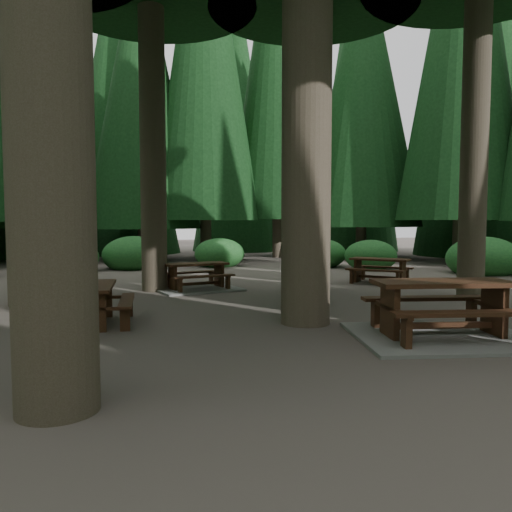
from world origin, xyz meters
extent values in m
plane|color=#595048|center=(0.00, 0.00, 0.00)|extent=(80.00, 80.00, 0.00)
cube|color=gray|center=(2.40, -1.38, 0.03)|extent=(2.91, 2.55, 0.05)
cube|color=black|center=(2.40, -1.38, 0.84)|extent=(2.12, 1.13, 0.07)
cube|color=black|center=(2.51, -0.72, 0.50)|extent=(2.04, 0.63, 0.06)
cube|color=black|center=(2.28, -2.04, 0.50)|extent=(2.04, 0.63, 0.06)
cube|color=black|center=(1.60, -1.24, 0.40)|extent=(0.20, 0.62, 0.81)
cube|color=black|center=(1.60, -1.24, 0.47)|extent=(0.37, 1.62, 0.07)
cube|color=black|center=(3.19, -1.52, 0.40)|extent=(0.20, 0.62, 0.81)
cube|color=black|center=(3.19, -1.52, 0.47)|extent=(0.37, 1.62, 0.07)
cube|color=black|center=(2.40, -1.38, 0.20)|extent=(1.67, 0.38, 0.09)
cube|color=black|center=(-2.71, 0.99, 0.66)|extent=(0.68, 1.61, 0.05)
cube|color=black|center=(-3.24, 1.01, 0.40)|extent=(0.29, 1.59, 0.04)
cube|color=black|center=(-2.19, 0.96, 0.40)|extent=(0.29, 1.59, 0.04)
cube|color=black|center=(-2.74, 0.35, 0.32)|extent=(0.49, 0.09, 0.63)
cube|color=black|center=(-2.74, 0.35, 0.37)|extent=(1.28, 0.13, 0.05)
cube|color=black|center=(-2.68, 1.62, 0.32)|extent=(0.49, 0.09, 0.63)
cube|color=black|center=(-2.68, 1.62, 0.37)|extent=(1.28, 0.13, 0.05)
cube|color=black|center=(-2.71, 0.99, 0.16)|extent=(0.13, 1.32, 0.07)
cube|color=gray|center=(-0.46, 4.87, 0.03)|extent=(2.38, 2.13, 0.05)
cube|color=black|center=(-0.46, 4.87, 0.66)|extent=(1.70, 0.99, 0.05)
cube|color=black|center=(-0.58, 5.39, 0.40)|extent=(1.60, 0.60, 0.04)
cube|color=black|center=(-0.33, 4.35, 0.40)|extent=(1.60, 0.60, 0.04)
cube|color=black|center=(-1.07, 4.72, 0.32)|extent=(0.19, 0.49, 0.64)
cube|color=black|center=(-1.07, 4.72, 0.37)|extent=(0.38, 1.26, 0.05)
cube|color=black|center=(0.16, 5.03, 0.32)|extent=(0.19, 0.49, 0.64)
cube|color=black|center=(0.16, 5.03, 0.37)|extent=(0.38, 1.26, 0.05)
cube|color=black|center=(-0.46, 4.87, 0.16)|extent=(1.31, 0.39, 0.07)
cube|color=black|center=(4.82, 5.01, 0.67)|extent=(1.60, 1.58, 0.05)
cube|color=black|center=(5.19, 5.40, 0.40)|extent=(1.32, 1.29, 0.04)
cube|color=black|center=(4.44, 4.62, 0.40)|extent=(1.32, 1.29, 0.04)
cube|color=black|center=(4.35, 5.46, 0.32)|extent=(0.40, 0.41, 0.65)
cube|color=black|center=(4.35, 5.46, 0.38)|extent=(0.96, 0.99, 0.05)
cube|color=black|center=(5.28, 4.56, 0.32)|extent=(0.40, 0.41, 0.65)
cube|color=black|center=(5.28, 4.56, 0.38)|extent=(0.96, 0.99, 0.05)
cube|color=black|center=(4.82, 5.01, 0.16)|extent=(1.02, 0.99, 0.07)
ellipsoid|color=#1E5A28|center=(9.44, 6.45, 0.40)|extent=(2.42, 2.42, 1.49)
ellipsoid|color=#1E5A28|center=(6.43, 8.69, 0.40)|extent=(1.90, 1.90, 1.17)
ellipsoid|color=#1E5A28|center=(5.14, 10.17, 0.40)|extent=(1.84, 1.84, 1.13)
ellipsoid|color=#1E5A28|center=(1.30, 11.25, 0.40)|extent=(1.95, 1.95, 1.20)
ellipsoid|color=#1E5A28|center=(-1.94, 11.21, 0.40)|extent=(2.31, 2.31, 1.42)
ellipsoid|color=#1E5A28|center=(-4.09, 10.56, 0.40)|extent=(1.93, 1.93, 1.19)
cone|color=black|center=(11.40, 10.41, 9.94)|extent=(5.25, 5.25, 16.27)
cone|color=black|center=(8.89, 14.45, 8.24)|extent=(5.73, 5.73, 13.48)
cone|color=black|center=(4.92, 15.39, 10.17)|extent=(4.80, 4.80, 16.65)
cone|color=black|center=(1.31, 14.75, 9.92)|extent=(4.97, 4.97, 16.24)
cone|color=black|center=(-1.44, 15.36, 7.89)|extent=(5.17, 5.17, 12.91)
cone|color=black|center=(-6.57, 16.72, 8.10)|extent=(5.82, 5.82, 13.26)
cone|color=black|center=(15.32, 14.22, 11.76)|extent=(6.32, 6.32, 23.52)
cone|color=black|center=(11.00, 19.74, 9.51)|extent=(5.26, 5.26, 19.02)
cone|color=black|center=(4.25, 21.60, 8.07)|extent=(5.34, 5.34, 16.14)
cone|color=black|center=(-2.52, 20.86, 8.43)|extent=(6.57, 6.57, 16.86)
camera|label=1|loc=(-2.15, -7.83, 1.76)|focal=35.00mm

